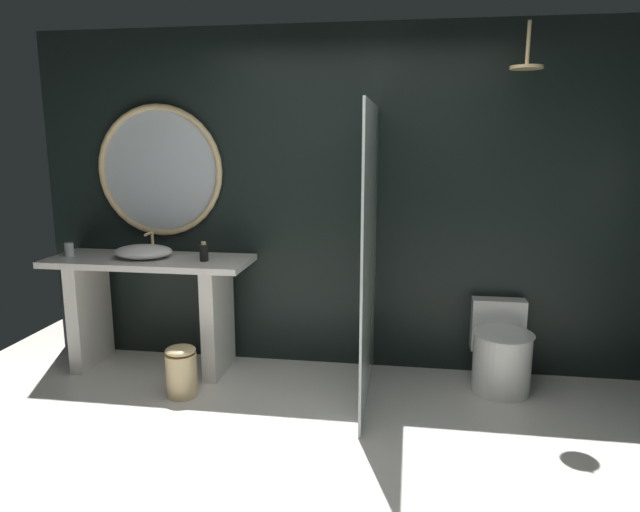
{
  "coord_description": "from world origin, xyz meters",
  "views": [
    {
      "loc": [
        0.54,
        -2.53,
        1.78
      ],
      "look_at": [
        0.03,
        0.72,
        1.11
      ],
      "focal_mm": 32.51,
      "sensor_mm": 36.0,
      "label": 1
    }
  ],
  "objects_px": {
    "vessel_sink": "(143,251)",
    "tumbler_cup": "(69,249)",
    "soap_dispenser": "(204,252)",
    "toilet": "(501,353)",
    "round_wall_mirror": "(160,171)",
    "waste_bin": "(181,371)",
    "rain_shower_head": "(527,64)"
  },
  "relations": [
    {
      "from": "round_wall_mirror",
      "to": "waste_bin",
      "type": "bearing_deg",
      "value": -60.77
    },
    {
      "from": "round_wall_mirror",
      "to": "toilet",
      "type": "xyz_separation_m",
      "value": [
        2.63,
        -0.25,
        -1.26
      ]
    },
    {
      "from": "tumbler_cup",
      "to": "round_wall_mirror",
      "type": "height_order",
      "value": "round_wall_mirror"
    },
    {
      "from": "tumbler_cup",
      "to": "waste_bin",
      "type": "xyz_separation_m",
      "value": [
        1.06,
        -0.44,
        -0.75
      ]
    },
    {
      "from": "rain_shower_head",
      "to": "waste_bin",
      "type": "height_order",
      "value": "rain_shower_head"
    },
    {
      "from": "tumbler_cup",
      "to": "soap_dispenser",
      "type": "height_order",
      "value": "soap_dispenser"
    },
    {
      "from": "tumbler_cup",
      "to": "soap_dispenser",
      "type": "bearing_deg",
      "value": -1.25
    },
    {
      "from": "soap_dispenser",
      "to": "toilet",
      "type": "relative_size",
      "value": 0.24
    },
    {
      "from": "vessel_sink",
      "to": "tumbler_cup",
      "type": "height_order",
      "value": "vessel_sink"
    },
    {
      "from": "rain_shower_head",
      "to": "toilet",
      "type": "bearing_deg",
      "value": 103.31
    },
    {
      "from": "round_wall_mirror",
      "to": "tumbler_cup",
      "type": "bearing_deg",
      "value": -155.55
    },
    {
      "from": "soap_dispenser",
      "to": "tumbler_cup",
      "type": "bearing_deg",
      "value": 178.75
    },
    {
      "from": "tumbler_cup",
      "to": "toilet",
      "type": "distance_m",
      "value": 3.35
    },
    {
      "from": "soap_dispenser",
      "to": "round_wall_mirror",
      "type": "xyz_separation_m",
      "value": [
        -0.46,
        0.32,
        0.58
      ]
    },
    {
      "from": "soap_dispenser",
      "to": "rain_shower_head",
      "type": "xyz_separation_m",
      "value": [
        2.2,
        -0.04,
        1.29
      ]
    },
    {
      "from": "tumbler_cup",
      "to": "soap_dispenser",
      "type": "distance_m",
      "value": 1.1
    },
    {
      "from": "round_wall_mirror",
      "to": "waste_bin",
      "type": "relative_size",
      "value": 2.8
    },
    {
      "from": "toilet",
      "to": "waste_bin",
      "type": "xyz_separation_m",
      "value": [
        -2.22,
        -0.48,
        -0.08
      ]
    },
    {
      "from": "toilet",
      "to": "soap_dispenser",
      "type": "bearing_deg",
      "value": -178.27
    },
    {
      "from": "waste_bin",
      "to": "rain_shower_head",
      "type": "bearing_deg",
      "value": 9.53
    },
    {
      "from": "round_wall_mirror",
      "to": "rain_shower_head",
      "type": "height_order",
      "value": "rain_shower_head"
    },
    {
      "from": "vessel_sink",
      "to": "tumbler_cup",
      "type": "distance_m",
      "value": 0.61
    },
    {
      "from": "rain_shower_head",
      "to": "vessel_sink",
      "type": "bearing_deg",
      "value": 178.39
    },
    {
      "from": "soap_dispenser",
      "to": "vessel_sink",
      "type": "bearing_deg",
      "value": 175.87
    },
    {
      "from": "rain_shower_head",
      "to": "toilet",
      "type": "relative_size",
      "value": 0.48
    },
    {
      "from": "toilet",
      "to": "waste_bin",
      "type": "relative_size",
      "value": 1.65
    },
    {
      "from": "rain_shower_head",
      "to": "waste_bin",
      "type": "distance_m",
      "value": 3.07
    },
    {
      "from": "rain_shower_head",
      "to": "round_wall_mirror",
      "type": "bearing_deg",
      "value": 172.34
    },
    {
      "from": "vessel_sink",
      "to": "tumbler_cup",
      "type": "bearing_deg",
      "value": -178.89
    },
    {
      "from": "soap_dispenser",
      "to": "round_wall_mirror",
      "type": "height_order",
      "value": "round_wall_mirror"
    },
    {
      "from": "toilet",
      "to": "waste_bin",
      "type": "bearing_deg",
      "value": -167.74
    },
    {
      "from": "vessel_sink",
      "to": "toilet",
      "type": "distance_m",
      "value": 2.75
    }
  ]
}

